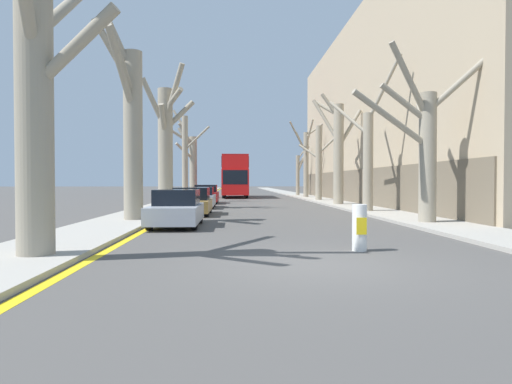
% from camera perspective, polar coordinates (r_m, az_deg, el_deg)
% --- Properties ---
extents(ground_plane, '(300.00, 300.00, 0.00)m').
position_cam_1_polar(ground_plane, '(9.15, 7.08, -9.01)').
color(ground_plane, '#4C4947').
extents(sidewalk_left, '(2.60, 120.00, 0.12)m').
position_cam_1_polar(sidewalk_left, '(59.06, -7.17, -0.24)').
color(sidewalk_left, '#A39E93').
rests_on(sidewalk_left, ground).
extents(sidewalk_right, '(2.60, 120.00, 0.12)m').
position_cam_1_polar(sidewalk_right, '(59.38, 4.50, -0.23)').
color(sidewalk_right, '#A39E93').
rests_on(sidewalk_right, ground).
extents(building_facade_right, '(10.08, 39.90, 14.06)m').
position_cam_1_polar(building_facade_right, '(37.57, 19.13, 9.46)').
color(building_facade_right, tan).
rests_on(building_facade_right, ground).
extents(kerb_line_stripe, '(0.24, 120.00, 0.01)m').
position_cam_1_polar(kerb_line_stripe, '(58.97, -5.73, -0.30)').
color(kerb_line_stripe, yellow).
rests_on(kerb_line_stripe, ground).
extents(street_tree_left_0, '(3.07, 4.84, 8.84)m').
position_cam_1_polar(street_tree_left_0, '(10.68, -25.66, 12.75)').
color(street_tree_left_0, gray).
rests_on(street_tree_left_0, ground).
extents(street_tree_left_1, '(1.81, 2.73, 8.23)m').
position_cam_1_polar(street_tree_left_1, '(19.02, -15.40, 8.21)').
color(street_tree_left_1, gray).
rests_on(street_tree_left_1, ground).
extents(street_tree_left_2, '(3.19, 2.22, 8.62)m').
position_cam_1_polar(street_tree_left_2, '(28.46, -11.19, 6.30)').
color(street_tree_left_2, gray).
rests_on(street_tree_left_2, ground).
extents(street_tree_left_3, '(3.13, 2.52, 7.50)m').
position_cam_1_polar(street_tree_left_3, '(37.60, -8.82, 4.50)').
color(street_tree_left_3, gray).
rests_on(street_tree_left_3, ground).
extents(street_tree_left_4, '(2.63, 2.05, 7.51)m').
position_cam_1_polar(street_tree_left_4, '(46.79, -8.04, 3.66)').
color(street_tree_left_4, gray).
rests_on(street_tree_left_4, ground).
extents(street_tree_right_0, '(5.50, 2.77, 6.70)m').
position_cam_1_polar(street_tree_right_0, '(18.34, 20.43, 5.72)').
color(street_tree_right_0, gray).
rests_on(street_tree_right_0, ground).
extents(street_tree_right_1, '(2.96, 4.36, 7.95)m').
position_cam_1_polar(street_tree_right_1, '(24.71, 13.83, 4.78)').
color(street_tree_right_1, gray).
rests_on(street_tree_right_1, ground).
extents(street_tree_right_2, '(3.39, 1.86, 7.68)m').
position_cam_1_polar(street_tree_right_2, '(31.77, 10.18, 5.40)').
color(street_tree_right_2, gray).
rests_on(street_tree_right_2, ground).
extents(street_tree_right_3, '(3.83, 2.56, 6.33)m').
position_cam_1_polar(street_tree_right_3, '(38.72, 7.90, 3.83)').
color(street_tree_right_3, gray).
rests_on(street_tree_right_3, ground).
extents(street_tree_right_4, '(4.06, 2.49, 7.90)m').
position_cam_1_polar(street_tree_right_4, '(45.91, 6.28, 4.09)').
color(street_tree_right_4, gray).
rests_on(street_tree_right_4, ground).
extents(street_tree_right_5, '(1.53, 1.48, 5.94)m').
position_cam_1_polar(street_tree_right_5, '(51.95, 5.35, 2.45)').
color(street_tree_right_5, gray).
rests_on(street_tree_right_5, ground).
extents(double_decker_bus, '(2.63, 10.01, 4.26)m').
position_cam_1_polar(double_decker_bus, '(47.79, -2.63, 2.23)').
color(double_decker_bus, red).
rests_on(double_decker_bus, ground).
extents(parked_car_0, '(1.73, 4.16, 1.35)m').
position_cam_1_polar(parked_car_0, '(16.95, -9.89, -2.09)').
color(parked_car_0, '#9EA3AD').
rests_on(parked_car_0, ground).
extents(parked_car_1, '(1.87, 4.47, 1.35)m').
position_cam_1_polar(parked_car_1, '(22.89, -8.05, -1.21)').
color(parked_car_1, olive).
rests_on(parked_car_1, ground).
extents(parked_car_2, '(1.80, 4.21, 1.30)m').
position_cam_1_polar(parked_car_2, '(28.75, -6.98, -0.73)').
color(parked_car_2, '#9EA3AD').
rests_on(parked_car_2, ground).
extents(parked_car_3, '(1.81, 4.15, 1.40)m').
position_cam_1_polar(parked_car_3, '(34.63, -6.28, -0.32)').
color(parked_car_3, maroon).
rests_on(parked_car_3, ground).
extents(traffic_bollard, '(0.34, 0.36, 1.10)m').
position_cam_1_polar(traffic_bollard, '(11.05, 12.81, -4.37)').
color(traffic_bollard, white).
rests_on(traffic_bollard, ground).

